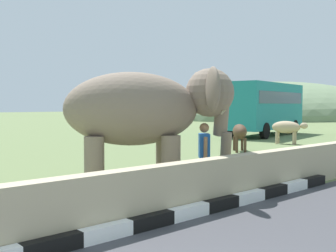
{
  "coord_description": "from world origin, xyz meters",
  "views": [
    {
      "loc": [
        -2.48,
        -1.79,
        2.1
      ],
      "look_at": [
        3.87,
        5.27,
        1.6
      ],
      "focal_mm": 44.11,
      "sensor_mm": 36.0,
      "label": 1
    }
  ],
  "objects_px": {
    "person_handler": "(204,153)",
    "cow_near": "(287,128)",
    "cow_mid": "(239,132)",
    "elephant": "(147,111)",
    "bus_teal": "(264,105)"
  },
  "relations": [
    {
      "from": "bus_teal",
      "to": "cow_near",
      "type": "distance_m",
      "value": 6.14
    },
    {
      "from": "cow_near",
      "to": "cow_mid",
      "type": "relative_size",
      "value": 1.17
    },
    {
      "from": "cow_mid",
      "to": "bus_teal",
      "type": "bearing_deg",
      "value": 28.78
    },
    {
      "from": "elephant",
      "to": "bus_teal",
      "type": "xyz_separation_m",
      "value": [
        17.37,
        8.85,
        0.14
      ]
    },
    {
      "from": "cow_mid",
      "to": "cow_near",
      "type": "bearing_deg",
      "value": 6.06
    },
    {
      "from": "bus_teal",
      "to": "cow_near",
      "type": "bearing_deg",
      "value": -133.85
    },
    {
      "from": "person_handler",
      "to": "bus_teal",
      "type": "height_order",
      "value": "bus_teal"
    },
    {
      "from": "person_handler",
      "to": "cow_mid",
      "type": "distance_m",
      "value": 8.8
    },
    {
      "from": "cow_near",
      "to": "bus_teal",
      "type": "bearing_deg",
      "value": 46.15
    },
    {
      "from": "cow_near",
      "to": "elephant",
      "type": "bearing_deg",
      "value": -161.14
    },
    {
      "from": "person_handler",
      "to": "cow_near",
      "type": "bearing_deg",
      "value": 23.54
    },
    {
      "from": "person_handler",
      "to": "bus_teal",
      "type": "relative_size",
      "value": 0.2
    },
    {
      "from": "person_handler",
      "to": "cow_near",
      "type": "xyz_separation_m",
      "value": [
        12.04,
        5.24,
        -0.06
      ]
    },
    {
      "from": "elephant",
      "to": "bus_teal",
      "type": "relative_size",
      "value": 0.47
    },
    {
      "from": "cow_near",
      "to": "person_handler",
      "type": "bearing_deg",
      "value": -156.46
    }
  ]
}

